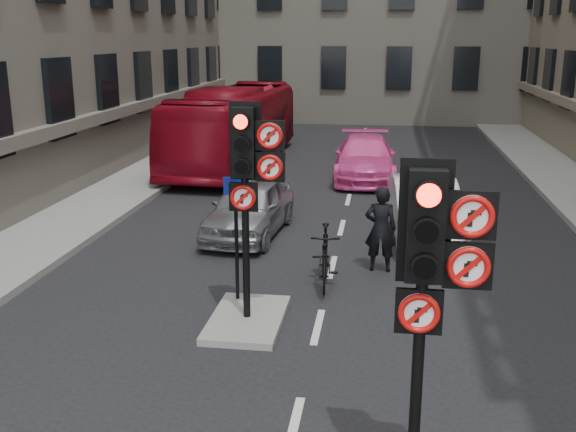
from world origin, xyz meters
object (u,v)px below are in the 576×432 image
(signal_far, at_px, (250,165))
(car_silver, at_px, (250,208))
(signal_near, at_px, (433,262))
(info_sign, at_px, (236,221))
(car_pink, at_px, (365,158))
(motorcycle, at_px, (325,256))
(car_white, at_px, (424,209))
(motorcyclist, at_px, (381,229))
(bus_red, at_px, (234,126))

(signal_far, distance_m, car_silver, 5.61)
(signal_near, distance_m, info_sign, 5.71)
(car_pink, relative_size, info_sign, 2.17)
(signal_near, xyz_separation_m, motorcycle, (-1.55, 6.02, -2.02))
(car_silver, height_order, car_pink, car_pink)
(car_white, distance_m, motorcyclist, 2.76)
(motorcycle, relative_size, motorcyclist, 1.06)
(car_pink, relative_size, motorcyclist, 2.73)
(motorcyclist, bearing_deg, signal_near, 94.77)
(car_white, bearing_deg, motorcyclist, -116.01)
(signal_far, height_order, bus_red, signal_far)
(signal_near, height_order, motorcycle, signal_near)
(signal_far, height_order, car_silver, signal_far)
(car_white, relative_size, bus_red, 0.41)
(signal_near, xyz_separation_m, signal_far, (-2.60, 4.00, 0.12))
(car_pink, height_order, motorcyclist, motorcyclist)
(car_silver, relative_size, car_pink, 0.81)
(signal_near, xyz_separation_m, info_sign, (-3.01, 4.74, -1.02))
(bus_red, distance_m, motorcyclist, 12.26)
(signal_far, relative_size, motorcycle, 1.90)
(info_sign, bearing_deg, car_pink, 66.43)
(signal_far, distance_m, car_pink, 12.33)
(info_sign, bearing_deg, bus_red, 88.59)
(car_silver, height_order, motorcyclist, motorcyclist)
(signal_far, bearing_deg, car_pink, 83.02)
(car_white, bearing_deg, motorcycle, -124.89)
(car_white, height_order, motorcyclist, motorcyclist)
(bus_red, height_order, motorcycle, bus_red)
(signal_near, bearing_deg, car_white, 86.98)
(car_silver, distance_m, bus_red, 9.12)
(bus_red, xyz_separation_m, info_sign, (2.97, -13.17, 0.13))
(signal_near, xyz_separation_m, motorcyclist, (-0.51, 6.95, -1.69))
(signal_far, bearing_deg, signal_near, -56.98)
(car_pink, bearing_deg, info_sign, -101.55)
(car_silver, relative_size, motorcycle, 2.08)
(signal_far, xyz_separation_m, info_sign, (-0.41, 0.74, -1.14))
(signal_far, xyz_separation_m, motorcycle, (1.05, 2.02, -2.14))
(motorcycle, relative_size, info_sign, 0.84)
(car_silver, bearing_deg, signal_far, -73.61)
(car_white, height_order, car_pink, car_pink)
(signal_far, bearing_deg, bus_red, 103.65)
(car_silver, height_order, car_white, car_white)
(signal_far, distance_m, motorcycle, 3.12)
(signal_near, height_order, car_pink, signal_near)
(motorcycle, xyz_separation_m, info_sign, (-1.46, -1.28, 1.00))
(signal_far, xyz_separation_m, car_silver, (-1.06, 5.12, -2.03))
(motorcyclist, bearing_deg, car_silver, -34.02)
(motorcyclist, bearing_deg, signal_far, 55.26)
(signal_near, height_order, signal_far, signal_far)
(signal_far, distance_m, car_white, 6.63)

